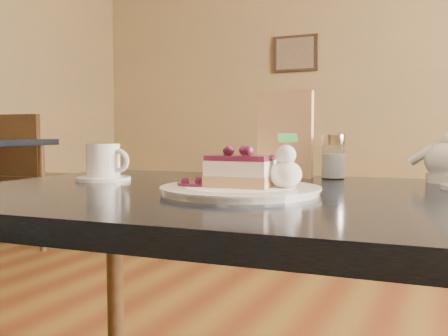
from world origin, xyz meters
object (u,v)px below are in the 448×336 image
at_px(main_table, 248,230).
at_px(dessert_plate, 240,190).
at_px(coffee_set, 104,164).
at_px(cheesecake_slice, 240,171).

height_order(main_table, dessert_plate, dessert_plate).
xyz_separation_m(dessert_plate, coffee_set, (-0.37, 0.10, 0.03)).
height_order(main_table, cheesecake_slice, cheesecake_slice).
xyz_separation_m(dessert_plate, cheesecake_slice, (0.00, 0.00, 0.03)).
relative_size(main_table, cheesecake_slice, 9.98).
bearing_deg(cheesecake_slice, dessert_plate, 176.67).
xyz_separation_m(main_table, coffee_set, (-0.37, 0.05, 0.11)).
xyz_separation_m(main_table, cheesecake_slice, (0.00, -0.05, 0.11)).
bearing_deg(coffee_set, cheesecake_slice, -14.75).
height_order(dessert_plate, coffee_set, coffee_set).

